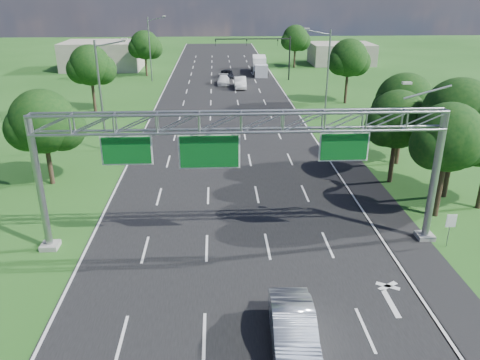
{
  "coord_description": "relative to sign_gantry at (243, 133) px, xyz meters",
  "views": [
    {
      "loc": [
        -1.07,
        -12.47,
        14.21
      ],
      "look_at": [
        0.3,
        14.06,
        3.25
      ],
      "focal_mm": 35.0,
      "sensor_mm": 36.0,
      "label": 1
    }
  ],
  "objects": [
    {
      "name": "tree_verge_lb",
      "position": [
        -16.25,
        33.04,
        -1.48
      ],
      "size": [
        5.76,
        4.8,
        8.06
      ],
      "color": "#2D2116",
      "rests_on": "ground"
    },
    {
      "name": "traffic_signal",
      "position": [
        7.15,
        53.0,
        -1.72
      ],
      "size": [
        12.21,
        0.24,
        7.0
      ],
      "color": "black",
      "rests_on": "ground"
    },
    {
      "name": "streetlight_l_far",
      "position": [
        -11.63,
        53.0,
        -1.31
      ],
      "size": [
        2.97,
        0.22,
        10.16
      ],
      "color": "gray",
      "rests_on": "ground"
    },
    {
      "name": "regulatory_sign",
      "position": [
        12.07,
        -1.02,
        -5.38
      ],
      "size": [
        0.6,
        0.08,
        2.1
      ],
      "color": "gray",
      "rests_on": "ground"
    },
    {
      "name": "streetlight_l_near",
      "position": [
        -11.63,
        18.0,
        -1.31
      ],
      "size": [
        2.97,
        0.22,
        10.16
      ],
      "color": "gray",
      "rests_on": "ground"
    },
    {
      "name": "car_queue_b",
      "position": [
        0.51,
        55.81,
        -6.28
      ],
      "size": [
        2.1,
        4.44,
        1.23
      ],
      "primitive_type": "imported",
      "rotation": [
        0.0,
        0.0,
        0.02
      ],
      "color": "black",
      "rests_on": "ground"
    },
    {
      "name": "box_truck",
      "position": [
        6.36,
        59.0,
        -5.47
      ],
      "size": [
        2.6,
        7.92,
        2.96
      ],
      "rotation": [
        0.0,
        0.0,
        -0.06
      ],
      "color": "white",
      "rests_on": "ground"
    },
    {
      "name": "road",
      "position": [
        -0.33,
        18.0,
        -6.89
      ],
      "size": [
        18.0,
        180.0,
        0.02
      ],
      "primitive_type": "cube",
      "color": "black",
      "rests_on": "ground"
    },
    {
      "name": "silver_sedan",
      "position": [
        1.65,
        -8.88,
        -6.03
      ],
      "size": [
        2.04,
        5.3,
        1.72
      ],
      "primitive_type": "imported",
      "rotation": [
        0.0,
        0.0,
        -0.04
      ],
      "color": "silver",
      "rests_on": "ground"
    },
    {
      "name": "tree_cluster_right",
      "position": [
        14.47,
        7.19,
        -1.58
      ],
      "size": [
        9.91,
        14.6,
        8.68
      ],
      "color": "#2D2116",
      "rests_on": "ground"
    },
    {
      "name": "sign_gantry",
      "position": [
        0.0,
        0.0,
        0.0
      ],
      "size": [
        23.5,
        1.0,
        9.56
      ],
      "color": "gray",
      "rests_on": "ground"
    },
    {
      "name": "building_left",
      "position": [
        -22.33,
        66.0,
        -4.39
      ],
      "size": [
        14.0,
        10.0,
        5.0
      ],
      "primitive_type": "cube",
      "color": "gray",
      "rests_on": "ground"
    },
    {
      "name": "tree_verge_la",
      "position": [
        -14.25,
        10.04,
        -2.13
      ],
      "size": [
        5.76,
        4.8,
        7.4
      ],
      "color": "#2D2116",
      "rests_on": "ground"
    },
    {
      "name": "building_right",
      "position": [
        23.67,
        70.0,
        -4.89
      ],
      "size": [
        12.0,
        9.0,
        4.0
      ],
      "primitive_type": "cube",
      "color": "gray",
      "rests_on": "ground"
    },
    {
      "name": "tree_verge_rd",
      "position": [
        15.75,
        36.04,
        -1.26
      ],
      "size": [
        5.76,
        4.8,
        8.28
      ],
      "color": "#2D2116",
      "rests_on": "ground"
    },
    {
      "name": "ground",
      "position": [
        -0.33,
        18.0,
        -6.89
      ],
      "size": [
        220.0,
        220.0,
        0.0
      ],
      "primitive_type": "plane",
      "color": "#1D4D17",
      "rests_on": "ground"
    },
    {
      "name": "streetlight_r_mid",
      "position": [
        10.97,
        28.0,
        -1.31
      ],
      "size": [
        2.97,
        0.22,
        10.16
      ],
      "color": "gray",
      "rests_on": "ground"
    },
    {
      "name": "tree_verge_lc",
      "position": [
        -13.25,
        58.04,
        -1.92
      ],
      "size": [
        5.76,
        4.8,
        7.62
      ],
      "color": "#2D2116",
      "rests_on": "ground"
    },
    {
      "name": "car_queue_d",
      "position": [
        2.3,
        46.79,
        -6.06
      ],
      "size": [
        1.8,
        5.04,
        1.65
      ],
      "primitive_type": "imported",
      "rotation": [
        0.0,
        0.0,
        -0.01
      ],
      "color": "silver",
      "rests_on": "ground"
    },
    {
      "name": "tree_verge_re",
      "position": [
        13.75,
        66.04,
        -1.7
      ],
      "size": [
        5.76,
        4.8,
        7.84
      ],
      "color": "#2D2116",
      "rests_on": "ground"
    },
    {
      "name": "car_queue_a",
      "position": [
        -0.19,
        49.88,
        -6.22
      ],
      "size": [
        1.99,
        4.65,
        1.34
      ],
      "primitive_type": "imported",
      "rotation": [
        0.0,
        0.0,
        -0.03
      ],
      "color": "white",
      "rests_on": "ground"
    },
    {
      "name": "road_flare",
      "position": [
        9.87,
        2.0,
        -6.89
      ],
      "size": [
        3.0,
        30.0,
        0.02
      ],
      "primitive_type": "cube",
      "color": "black",
      "rests_on": "ground"
    }
  ]
}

